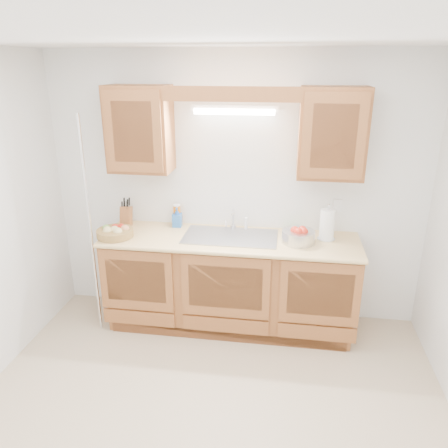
% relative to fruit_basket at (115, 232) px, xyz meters
% --- Properties ---
extents(room, '(3.52, 3.50, 2.50)m').
position_rel_fruit_basket_xyz_m(room, '(1.03, -1.06, 0.30)').
color(room, tan).
rests_on(room, ground).
extents(base_cabinets, '(2.20, 0.60, 0.86)m').
position_rel_fruit_basket_xyz_m(base_cabinets, '(1.03, 0.14, -0.51)').
color(base_cabinets, '#99592C').
rests_on(base_cabinets, ground).
extents(countertop, '(2.30, 0.63, 0.04)m').
position_rel_fruit_basket_xyz_m(countertop, '(1.03, 0.12, -0.07)').
color(countertop, '#E9BD7A').
rests_on(countertop, base_cabinets).
extents(upper_cabinet_left, '(0.55, 0.33, 0.75)m').
position_rel_fruit_basket_xyz_m(upper_cabinet_left, '(0.20, 0.27, 0.88)').
color(upper_cabinet_left, '#99592C').
rests_on(upper_cabinet_left, room).
extents(upper_cabinet_right, '(0.55, 0.33, 0.75)m').
position_rel_fruit_basket_xyz_m(upper_cabinet_right, '(1.86, 0.27, 0.88)').
color(upper_cabinet_right, '#99592C').
rests_on(upper_cabinet_right, room).
extents(valance, '(2.20, 0.05, 0.12)m').
position_rel_fruit_basket_xyz_m(valance, '(1.03, 0.13, 1.19)').
color(valance, '#99592C').
rests_on(valance, room).
extents(fluorescent_fixture, '(0.76, 0.08, 0.08)m').
position_rel_fruit_basket_xyz_m(fluorescent_fixture, '(1.03, 0.36, 1.05)').
color(fluorescent_fixture, white).
rests_on(fluorescent_fixture, room).
extents(sink, '(0.84, 0.46, 0.36)m').
position_rel_fruit_basket_xyz_m(sink, '(1.03, 0.14, -0.12)').
color(sink, '#9E9EA3').
rests_on(sink, countertop).
extents(wire_shelf_pole, '(0.03, 0.03, 2.00)m').
position_rel_fruit_basket_xyz_m(wire_shelf_pole, '(-0.17, -0.13, 0.05)').
color(wire_shelf_pole, silver).
rests_on(wire_shelf_pole, ground).
extents(outlet_plate, '(0.08, 0.01, 0.12)m').
position_rel_fruit_basket_xyz_m(outlet_plate, '(1.98, 0.43, 0.20)').
color(outlet_plate, white).
rests_on(outlet_plate, room).
extents(fruit_basket, '(0.34, 0.34, 0.10)m').
position_rel_fruit_basket_xyz_m(fruit_basket, '(0.00, 0.00, 0.00)').
color(fruit_basket, '#AD8645').
rests_on(fruit_basket, countertop).
extents(knife_block, '(0.11, 0.16, 0.28)m').
position_rel_fruit_basket_xyz_m(knife_block, '(0.00, 0.29, 0.06)').
color(knife_block, '#99592C').
rests_on(knife_block, countertop).
extents(orange_canister, '(0.08, 0.08, 0.21)m').
position_rel_fruit_basket_xyz_m(orange_canister, '(0.48, 0.38, 0.06)').
color(orange_canister, orange).
rests_on(orange_canister, countertop).
extents(soap_bottle, '(0.09, 0.09, 0.19)m').
position_rel_fruit_basket_xyz_m(soap_bottle, '(0.49, 0.34, 0.05)').
color(soap_bottle, blue).
rests_on(soap_bottle, countertop).
extents(sponge, '(0.13, 0.10, 0.02)m').
position_rel_fruit_basket_xyz_m(sponge, '(1.57, 0.38, -0.04)').
color(sponge, '#CC333F').
rests_on(sponge, countertop).
extents(paper_towel, '(0.17, 0.17, 0.33)m').
position_rel_fruit_basket_xyz_m(paper_towel, '(1.88, 0.21, 0.09)').
color(paper_towel, silver).
rests_on(paper_towel, countertop).
extents(apple_bowl, '(0.37, 0.37, 0.15)m').
position_rel_fruit_basket_xyz_m(apple_bowl, '(1.63, 0.10, 0.02)').
color(apple_bowl, silver).
rests_on(apple_bowl, countertop).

